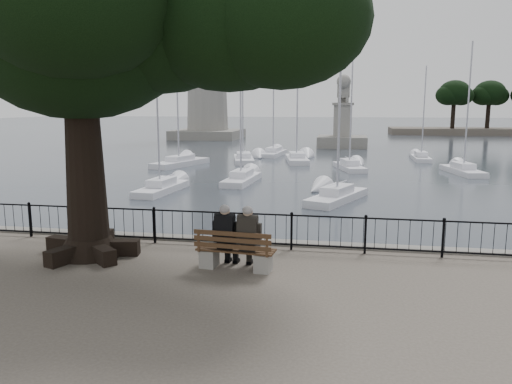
% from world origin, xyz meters
% --- Properties ---
extents(harbor, '(260.00, 260.00, 1.20)m').
position_xyz_m(harbor, '(0.00, 3.00, -0.50)').
color(harbor, slate).
rests_on(harbor, ground).
extents(railing, '(22.06, 0.06, 1.00)m').
position_xyz_m(railing, '(0.00, 2.50, 0.56)').
color(railing, black).
rests_on(railing, ground).
extents(bench, '(1.97, 0.75, 1.02)m').
position_xyz_m(bench, '(-0.17, 0.58, 0.36)').
color(bench, gray).
rests_on(bench, ground).
extents(person_left, '(0.49, 0.83, 1.61)m').
position_xyz_m(person_left, '(-0.40, 0.71, 0.74)').
color(person_left, black).
rests_on(person_left, ground).
extents(person_right, '(0.49, 0.83, 1.61)m').
position_xyz_m(person_right, '(0.17, 0.66, 0.74)').
color(person_right, black).
rests_on(person_right, ground).
extents(tree, '(11.78, 8.23, 9.62)m').
position_xyz_m(tree, '(-3.37, 1.19, 6.33)').
color(tree, black).
rests_on(tree, ground).
extents(lighthouse, '(9.67, 9.67, 29.69)m').
position_xyz_m(lighthouse, '(-18.00, 62.00, 11.47)').
color(lighthouse, slate).
rests_on(lighthouse, ground).
extents(lion_monument, '(5.77, 5.77, 8.57)m').
position_xyz_m(lion_monument, '(2.00, 49.94, 1.14)').
color(lion_monument, slate).
rests_on(lion_monument, ground).
extents(sailboat_a, '(1.82, 5.11, 10.23)m').
position_xyz_m(sailboat_a, '(-8.00, 16.19, -0.68)').
color(sailboat_a, white).
rests_on(sailboat_a, ground).
extents(sailboat_b, '(1.77, 5.31, 10.37)m').
position_xyz_m(sailboat_b, '(-4.16, 20.49, -0.69)').
color(sailboat_b, white).
rests_on(sailboat_b, ground).
extents(sailboat_c, '(3.33, 5.40, 9.38)m').
position_xyz_m(sailboat_c, '(2.05, 15.21, -0.71)').
color(sailboat_c, white).
rests_on(sailboat_c, ground).
extents(sailboat_d, '(2.44, 5.44, 9.58)m').
position_xyz_m(sailboat_d, '(10.93, 27.55, -0.71)').
color(sailboat_d, white).
rests_on(sailboat_d, ground).
extents(sailboat_e, '(3.55, 6.34, 13.81)m').
position_xyz_m(sailboat_e, '(-11.05, 28.55, -0.62)').
color(sailboat_e, white).
rests_on(sailboat_e, ground).
extents(sailboat_f, '(2.75, 6.28, 12.10)m').
position_xyz_m(sailboat_f, '(-1.80, 33.12, -0.67)').
color(sailboat_f, white).
rests_on(sailboat_f, ground).
extents(sailboat_g, '(1.32, 4.74, 8.55)m').
position_xyz_m(sailboat_g, '(9.22, 36.39, -0.72)').
color(sailboat_g, white).
rests_on(sailboat_g, ground).
extents(sailboat_h, '(2.06, 5.67, 12.44)m').
position_xyz_m(sailboat_h, '(-4.61, 38.16, -0.64)').
color(sailboat_h, white).
rests_on(sailboat_h, ground).
extents(sailboat_i, '(2.94, 6.00, 13.43)m').
position_xyz_m(sailboat_i, '(-6.46, 32.31, -0.62)').
color(sailboat_i, white).
rests_on(sailboat_i, ground).
extents(sailboat_j, '(2.71, 5.20, 11.07)m').
position_xyz_m(sailboat_j, '(2.75, 28.48, -0.66)').
color(sailboat_j, white).
rests_on(sailboat_j, ground).
extents(far_shore, '(30.00, 8.60, 9.18)m').
position_xyz_m(far_shore, '(25.54, 79.46, 3.00)').
color(far_shore, '#4E4740').
rests_on(far_shore, ground).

